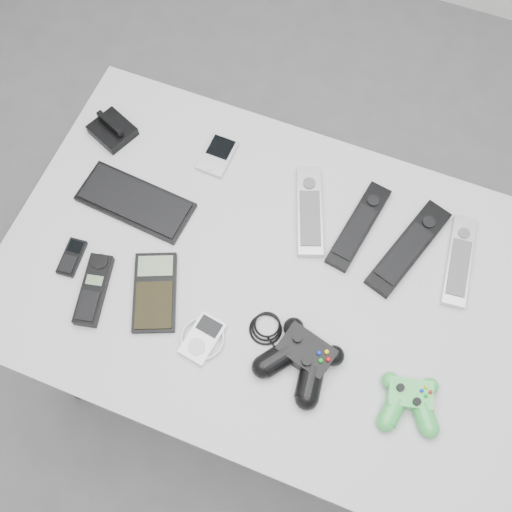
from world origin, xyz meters
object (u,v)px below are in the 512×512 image
(cordless_handset, at_px, (94,290))
(calculator, at_px, (155,292))
(remote_silver_a, at_px, (310,211))
(remote_silver_b, at_px, (459,261))
(mobile_phone, at_px, (72,257))
(mp3_player, at_px, (202,338))
(controller_black, at_px, (302,358))
(remote_black_a, at_px, (359,226))
(pda_keyboard, at_px, (135,202))
(pda, at_px, (217,155))
(remote_black_b, at_px, (409,248))
(controller_green, at_px, (409,400))
(desk, at_px, (275,288))

(cordless_handset, height_order, calculator, cordless_handset)
(remote_silver_a, height_order, remote_silver_b, remote_silver_a)
(remote_silver_b, bearing_deg, mobile_phone, -165.60)
(cordless_handset, bearing_deg, calculator, 6.96)
(cordless_handset, relative_size, mp3_player, 1.59)
(controller_black, bearing_deg, remote_black_a, 101.65)
(remote_black_a, distance_m, mobile_phone, 0.63)
(pda_keyboard, relative_size, mp3_player, 2.62)
(pda, bearing_deg, remote_silver_b, -3.81)
(cordless_handset, bearing_deg, pda, 61.61)
(remote_silver_a, xyz_separation_m, remote_black_b, (0.23, -0.01, -0.00))
(remote_silver_b, distance_m, mobile_phone, 0.83)
(pda, relative_size, calculator, 0.59)
(remote_black_a, bearing_deg, pda, -179.23)
(cordless_handset, bearing_deg, mobile_phone, 135.22)
(remote_black_b, xyz_separation_m, controller_green, (0.09, -0.32, 0.01))
(remote_silver_b, height_order, calculator, remote_silver_b)
(pda, relative_size, remote_silver_a, 0.47)
(remote_black_b, xyz_separation_m, calculator, (-0.47, -0.29, -0.00))
(remote_black_b, height_order, cordless_handset, same)
(pda, height_order, remote_silver_a, remote_silver_a)
(remote_silver_a, bearing_deg, pda, 145.65)
(mobile_phone, relative_size, cordless_handset, 0.55)
(remote_black_a, distance_m, cordless_handset, 0.59)
(remote_black_a, height_order, remote_black_b, remote_black_b)
(pda_keyboard, relative_size, controller_black, 1.00)
(mobile_phone, height_order, mp3_player, mp3_player)
(remote_black_a, xyz_separation_m, mobile_phone, (-0.55, -0.30, -0.00))
(pda_keyboard, bearing_deg, controller_green, -11.92)
(controller_green, bearing_deg, cordless_handset, 168.60)
(remote_black_a, height_order, controller_black, controller_black)
(cordless_handset, bearing_deg, pda_keyboard, 80.31)
(pda_keyboard, xyz_separation_m, controller_green, (0.69, -0.20, 0.01))
(desk, bearing_deg, controller_black, -53.64)
(pda, distance_m, remote_silver_a, 0.26)
(pda, height_order, mp3_player, mp3_player)
(remote_black_b, bearing_deg, remote_black_a, -167.30)
(remote_black_a, bearing_deg, mp3_player, -112.10)
(pda, height_order, remote_silver_b, remote_silver_b)
(pda_keyboard, xyz_separation_m, mobile_phone, (-0.07, -0.17, -0.00))
(pda, relative_size, mobile_phone, 1.20)
(calculator, distance_m, mp3_player, 0.14)
(calculator, bearing_deg, remote_black_b, 8.95)
(calculator, relative_size, mp3_player, 1.78)
(pda, relative_size, controller_black, 0.40)
(mp3_player, relative_size, controller_black, 0.38)
(remote_silver_b, distance_m, mp3_player, 0.57)
(mobile_phone, relative_size, controller_green, 0.67)
(controller_black, xyz_separation_m, controller_green, (0.22, -0.00, -0.01))
(remote_black_a, height_order, mp3_player, remote_black_a)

